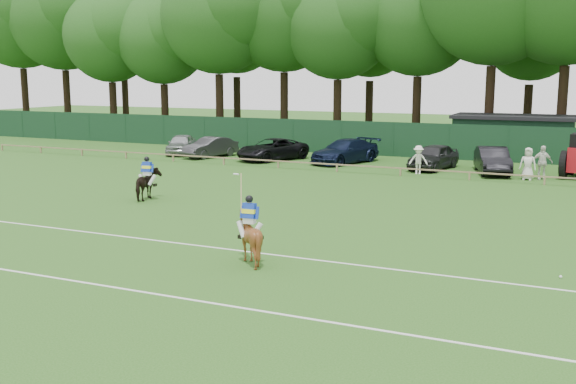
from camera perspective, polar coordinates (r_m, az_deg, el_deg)
The scene contains 20 objects.
ground at distance 24.22m, azimuth -4.03°, elevation -4.30°, with size 160.00×160.00×0.00m, color #1E4C14.
horse_dark at distance 32.84m, azimuth -11.80°, elevation 0.63°, with size 0.81×1.77×1.50m, color black.
horse_chestnut at distance 21.48m, azimuth -3.27°, elevation -3.91°, with size 1.32×1.48×1.63m, color brown.
sedan_silver at distance 51.17m, azimuth -9.02°, elevation 4.02°, with size 1.76×4.37×1.49m, color #A6A9AB.
sedan_grey at distance 48.97m, azimuth -6.60°, elevation 3.78°, with size 1.52×4.37×1.44m, color #2D2E30.
suv_black at distance 47.06m, azimuth -1.35°, elevation 3.63°, with size 2.48×5.37×1.49m, color black.
sedan_navy at distance 45.61m, azimuth 4.85°, elevation 3.46°, with size 2.23×5.50×1.60m, color #101832.
hatch_grey at distance 43.49m, azimuth 12.22°, elevation 2.94°, with size 1.88×4.67×1.59m, color #29292B.
estate_black at distance 42.48m, azimuth 16.93°, elevation 2.58°, with size 1.70×4.86×1.60m, color black.
spectator_left at distance 41.23m, azimuth 10.98°, elevation 2.69°, with size 1.11×0.64×1.71m, color white.
spectator_mid at distance 40.93m, azimuth 20.70°, elevation 2.35°, with size 1.14×0.48×1.95m, color silver.
spectator_right at distance 40.52m, azimuth 19.65°, elevation 2.27°, with size 0.91×0.59×1.85m, color silver.
rider_dark at distance 32.72m, azimuth -11.85°, elevation 1.83°, with size 0.93×0.47×1.41m.
rider_chestnut at distance 21.31m, azimuth -3.31°, elevation -1.98°, with size 0.94×0.56×2.05m.
polo_ball at distance 21.63m, azimuth 22.09°, elevation -6.66°, with size 0.09×0.09×0.09m, color silver.
pitch_lines at distance 21.32m, azimuth -8.53°, elevation -6.37°, with size 60.00×5.10×0.01m.
pitch_rail at distance 40.59m, azimuth 8.15°, elevation 2.08°, with size 62.10×0.10×0.50m.
perimeter_fence at distance 49.14m, azimuth 11.15°, elevation 4.30°, with size 92.08×0.08×2.50m.
utility_shed at distance 51.07m, azimuth 18.53°, elevation 4.51°, with size 8.40×4.40×3.04m.
tree_row at distance 56.69m, azimuth 14.96°, elevation 3.62°, with size 96.00×12.00×21.00m, color #26561C, non-canonical shape.
Camera 1 is at (11.23, -20.61, 5.98)m, focal length 42.00 mm.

